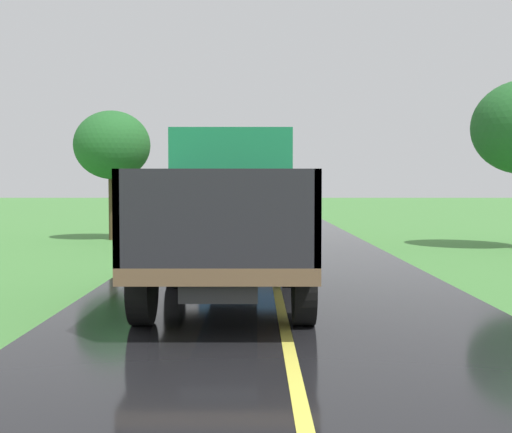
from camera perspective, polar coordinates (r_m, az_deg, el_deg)
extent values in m
cube|color=#2D2D30|center=(10.18, -2.26, -4.15)|extent=(0.90, 5.51, 0.24)
cube|color=brown|center=(10.16, -2.27, -3.03)|extent=(2.30, 5.80, 0.20)
cube|color=#197A4C|center=(12.06, -1.88, 2.87)|extent=(2.10, 1.90, 1.90)
cube|color=black|center=(13.02, -1.73, 4.32)|extent=(1.78, 0.02, 0.76)
cube|color=#232328|center=(9.26, -9.41, 0.41)|extent=(0.08, 3.85, 1.10)
cube|color=#232328|center=(9.16, 4.42, 0.41)|extent=(0.08, 3.85, 1.10)
cube|color=#232328|center=(7.26, -3.23, -0.18)|extent=(2.30, 0.08, 1.10)
cube|color=#232328|center=(11.02, -2.07, 0.81)|extent=(2.30, 0.08, 1.10)
cylinder|color=black|center=(12.06, -6.90, -3.57)|extent=(0.28, 1.00, 1.00)
cylinder|color=black|center=(11.98, 3.13, -3.60)|extent=(0.28, 1.00, 1.00)
cylinder|color=black|center=(8.73, -9.65, -6.00)|extent=(0.28, 1.00, 1.00)
cylinder|color=black|center=(8.63, 4.31, -6.07)|extent=(0.28, 1.00, 1.00)
ellipsoid|color=#93CB2B|center=(9.69, -2.25, -1.80)|extent=(0.57, 0.56, 0.36)
ellipsoid|color=#9BCA24|center=(8.24, -5.83, 1.87)|extent=(0.56, 0.55, 0.39)
ellipsoid|color=#9ABC1C|center=(10.34, -0.75, 0.62)|extent=(0.55, 0.67, 0.48)
ellipsoid|color=#9CB521|center=(7.58, 3.19, -0.16)|extent=(0.55, 0.54, 0.39)
ellipsoid|color=#90B826|center=(9.88, -5.49, -1.47)|extent=(0.55, 0.53, 0.47)
ellipsoid|color=#9DC31E|center=(7.65, 0.78, -0.20)|extent=(0.50, 0.57, 0.41)
ellipsoid|color=#A3CA20|center=(10.06, -1.70, -1.58)|extent=(0.49, 0.58, 0.48)
ellipsoid|color=#AAB61F|center=(10.44, -0.98, -1.20)|extent=(0.58, 0.61, 0.42)
ellipsoid|color=#94B834|center=(10.29, -2.20, -1.43)|extent=(0.46, 0.46, 0.42)
ellipsoid|color=#A2C121|center=(8.86, -1.86, -1.94)|extent=(0.41, 0.49, 0.48)
ellipsoid|color=#A8B724|center=(8.33, -2.57, 2.18)|extent=(0.49, 0.57, 0.38)
cube|color=#2D2D30|center=(20.56, -0.98, -0.68)|extent=(0.90, 5.51, 0.24)
cube|color=brown|center=(20.55, -0.98, -0.13)|extent=(2.30, 5.80, 0.20)
cube|color=gold|center=(22.47, -0.88, 2.79)|extent=(2.10, 1.90, 1.90)
cube|color=black|center=(23.43, -0.84, 3.60)|extent=(1.78, 0.02, 0.76)
cube|color=#2D517F|center=(19.61, -4.28, 1.63)|extent=(0.08, 3.85, 1.10)
cube|color=#2D517F|center=(19.56, 2.22, 1.63)|extent=(0.08, 3.85, 1.10)
cube|color=#2D517F|center=(17.67, -1.16, 1.52)|extent=(2.30, 0.08, 1.10)
cube|color=#2D517F|center=(21.44, -0.93, 1.73)|extent=(2.30, 0.08, 1.10)
cylinder|color=black|center=(22.40, -3.57, -0.66)|extent=(0.28, 1.00, 1.00)
cylinder|color=black|center=(22.37, 1.80, -0.67)|extent=(0.28, 1.00, 1.00)
cylinder|color=black|center=(19.03, -4.24, -1.26)|extent=(0.28, 1.00, 1.00)
cylinder|color=black|center=(18.98, 2.10, -1.27)|extent=(0.28, 1.00, 1.00)
ellipsoid|color=#A3C224|center=(20.95, 0.41, 1.54)|extent=(0.48, 0.58, 0.49)
ellipsoid|color=#A2C727|center=(21.18, 1.37, 0.81)|extent=(0.42, 0.43, 0.45)
ellipsoid|color=#A5BF33|center=(19.34, -0.94, 2.35)|extent=(0.44, 0.51, 0.39)
ellipsoid|color=#A2B528|center=(20.50, 0.69, 0.54)|extent=(0.45, 0.43, 0.36)
ellipsoid|color=#96BD2B|center=(18.20, -2.13, 0.32)|extent=(0.49, 0.59, 0.51)
ellipsoid|color=#A3C832|center=(21.02, 0.57, 1.59)|extent=(0.51, 0.60, 0.40)
cylinder|color=#4C3823|center=(23.44, -12.15, 0.76)|extent=(0.28, 0.28, 2.24)
ellipsoid|color=#236028|center=(23.47, -12.20, 6.07)|extent=(2.64, 2.64, 2.37)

